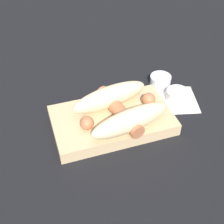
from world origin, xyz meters
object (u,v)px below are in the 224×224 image
sausage (119,111)px  condiment_cup_far (160,81)px  condiment_cup_near (177,96)px  bread_roll (120,108)px  food_tray (112,120)px

sausage → condiment_cup_far: 0.19m
sausage → condiment_cup_near: size_ratio=3.38×
bread_roll → sausage: bread_roll is taller
condiment_cup_near → condiment_cup_far: 0.07m
condiment_cup_near → condiment_cup_far: bearing=-79.1°
condiment_cup_far → condiment_cup_near: bearing=100.9°
food_tray → condiment_cup_far: food_tray is taller
food_tray → condiment_cup_far: bearing=-148.2°
bread_roll → food_tray: bearing=-35.4°
sausage → condiment_cup_far: (-0.15, -0.11, -0.03)m
food_tray → condiment_cup_near: (-0.18, -0.03, -0.00)m
sausage → food_tray: bearing=-23.7°
food_tray → condiment_cup_far: (-0.16, -0.10, -0.00)m
sausage → condiment_cup_far: size_ratio=3.38×
bread_roll → condiment_cup_near: bread_roll is taller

